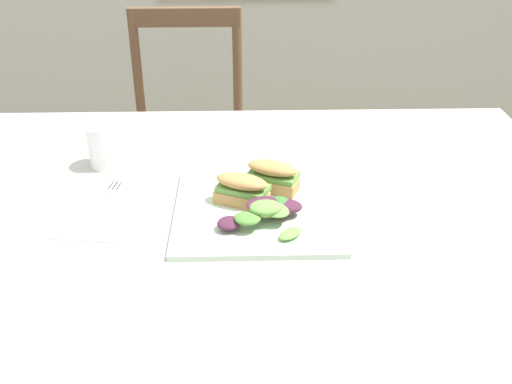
# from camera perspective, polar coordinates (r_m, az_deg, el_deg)

# --- Properties ---
(dining_table) EXTENTS (1.41, 0.92, 0.74)m
(dining_table) POSITION_cam_1_polar(r_m,az_deg,el_deg) (1.14, -3.92, -6.10)
(dining_table) COLOR #BCB7AD
(dining_table) RESTS_ON ground
(chair_wooden_far) EXTENTS (0.40, 0.40, 0.87)m
(chair_wooden_far) POSITION_cam_1_polar(r_m,az_deg,el_deg) (2.01, -6.54, 4.56)
(chair_wooden_far) COLOR brown
(chair_wooden_far) RESTS_ON ground
(plate_lunch) EXTENTS (0.29, 0.29, 0.01)m
(plate_lunch) POSITION_cam_1_polar(r_m,az_deg,el_deg) (1.04, 0.06, -1.79)
(plate_lunch) COLOR beige
(plate_lunch) RESTS_ON dining_table
(sandwich_half_front) EXTENTS (0.11, 0.09, 0.06)m
(sandwich_half_front) POSITION_cam_1_polar(r_m,az_deg,el_deg) (1.04, -1.36, 0.30)
(sandwich_half_front) COLOR tan
(sandwich_half_front) RESTS_ON plate_lunch
(sandwich_half_back) EXTENTS (0.11, 0.09, 0.06)m
(sandwich_half_back) POSITION_cam_1_polar(r_m,az_deg,el_deg) (1.09, 1.61, 1.61)
(sandwich_half_back) COLOR tan
(sandwich_half_back) RESTS_ON plate_lunch
(salad_mixed_greens) EXTENTS (0.16, 0.13, 0.04)m
(salad_mixed_greens) POSITION_cam_1_polar(r_m,az_deg,el_deg) (1.00, 1.05, -1.77)
(salad_mixed_greens) COLOR #3D7033
(salad_mixed_greens) RESTS_ON plate_lunch
(napkin_folded) EXTENTS (0.14, 0.22, 0.00)m
(napkin_folded) POSITION_cam_1_polar(r_m,az_deg,el_deg) (1.09, -14.68, -1.53)
(napkin_folded) COLOR white
(napkin_folded) RESTS_ON dining_table
(fork_on_napkin) EXTENTS (0.05, 0.19, 0.00)m
(fork_on_napkin) POSITION_cam_1_polar(r_m,az_deg,el_deg) (1.10, -14.39, -0.92)
(fork_on_napkin) COLOR silver
(fork_on_napkin) RESTS_ON napkin_folded
(cup_extra_side) EXTENTS (0.07, 0.07, 0.09)m
(cup_extra_side) POSITION_cam_1_polar(r_m,az_deg,el_deg) (1.23, -14.35, 4.34)
(cup_extra_side) COLOR white
(cup_extra_side) RESTS_ON dining_table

